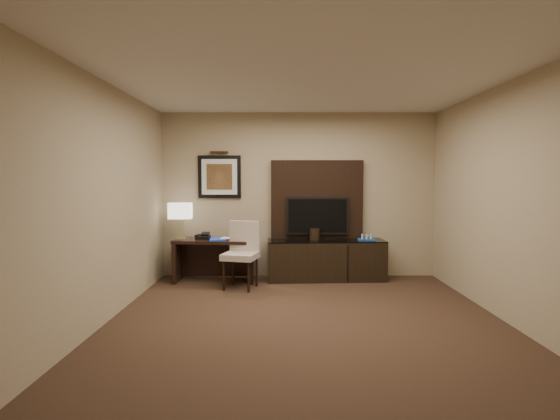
{
  "coord_description": "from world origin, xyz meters",
  "views": [
    {
      "loc": [
        -0.28,
        -4.72,
        1.61
      ],
      "look_at": [
        -0.3,
        1.8,
        1.15
      ],
      "focal_mm": 28.0,
      "sensor_mm": 36.0,
      "label": 1
    }
  ],
  "objects_px": {
    "credenza": "(326,260)",
    "table_lamp": "(180,220)",
    "desk_phone": "(203,236)",
    "desk": "(215,260)",
    "desk_chair": "(240,255)",
    "tv": "(317,216)",
    "minibar_tray": "(367,237)",
    "ice_bucket": "(315,234)"
  },
  "relations": [
    {
      "from": "credenza",
      "to": "ice_bucket",
      "type": "bearing_deg",
      "value": 172.07
    },
    {
      "from": "desk",
      "to": "table_lamp",
      "type": "relative_size",
      "value": 2.1
    },
    {
      "from": "desk",
      "to": "desk_chair",
      "type": "xyz_separation_m",
      "value": [
        0.45,
        -0.47,
        0.16
      ]
    },
    {
      "from": "desk_phone",
      "to": "ice_bucket",
      "type": "bearing_deg",
      "value": 10.39
    },
    {
      "from": "credenza",
      "to": "table_lamp",
      "type": "bearing_deg",
      "value": 178.39
    },
    {
      "from": "desk_chair",
      "to": "minibar_tray",
      "type": "height_order",
      "value": "desk_chair"
    },
    {
      "from": "table_lamp",
      "to": "desk_chair",
      "type": "bearing_deg",
      "value": -27.38
    },
    {
      "from": "desk",
      "to": "desk_chair",
      "type": "bearing_deg",
      "value": -41.58
    },
    {
      "from": "minibar_tray",
      "to": "desk_chair",
      "type": "bearing_deg",
      "value": -164.15
    },
    {
      "from": "tv",
      "to": "minibar_tray",
      "type": "distance_m",
      "value": 0.86
    },
    {
      "from": "desk_phone",
      "to": "credenza",
      "type": "bearing_deg",
      "value": 9.59
    },
    {
      "from": "ice_bucket",
      "to": "minibar_tray",
      "type": "distance_m",
      "value": 0.83
    },
    {
      "from": "credenza",
      "to": "minibar_tray",
      "type": "distance_m",
      "value": 0.74
    },
    {
      "from": "tv",
      "to": "table_lamp",
      "type": "height_order",
      "value": "tv"
    },
    {
      "from": "desk_chair",
      "to": "ice_bucket",
      "type": "height_order",
      "value": "desk_chair"
    },
    {
      "from": "tv",
      "to": "ice_bucket",
      "type": "xyz_separation_m",
      "value": [
        -0.05,
        -0.12,
        -0.29
      ]
    },
    {
      "from": "credenza",
      "to": "desk_phone",
      "type": "xyz_separation_m",
      "value": [
        -1.95,
        -0.09,
        0.4
      ]
    },
    {
      "from": "tv",
      "to": "table_lamp",
      "type": "relative_size",
      "value": 1.68
    },
    {
      "from": "tv",
      "to": "desk_chair",
      "type": "relative_size",
      "value": 1.01
    },
    {
      "from": "tv",
      "to": "desk_chair",
      "type": "bearing_deg",
      "value": -149.04
    },
    {
      "from": "desk",
      "to": "minibar_tray",
      "type": "bearing_deg",
      "value": 6.87
    },
    {
      "from": "desk_phone",
      "to": "table_lamp",
      "type": "bearing_deg",
      "value": -178.73
    },
    {
      "from": "ice_bucket",
      "to": "minibar_tray",
      "type": "height_order",
      "value": "ice_bucket"
    },
    {
      "from": "credenza",
      "to": "ice_bucket",
      "type": "relative_size",
      "value": 10.03
    },
    {
      "from": "tv",
      "to": "ice_bucket",
      "type": "bearing_deg",
      "value": -112.47
    },
    {
      "from": "minibar_tray",
      "to": "ice_bucket",
      "type": "bearing_deg",
      "value": 177.91
    },
    {
      "from": "table_lamp",
      "to": "credenza",
      "type": "bearing_deg",
      "value": 1.37
    },
    {
      "from": "desk",
      "to": "minibar_tray",
      "type": "distance_m",
      "value": 2.44
    },
    {
      "from": "credenza",
      "to": "desk_chair",
      "type": "xyz_separation_m",
      "value": [
        -1.32,
        -0.57,
        0.17
      ]
    },
    {
      "from": "desk",
      "to": "ice_bucket",
      "type": "height_order",
      "value": "ice_bucket"
    },
    {
      "from": "ice_bucket",
      "to": "minibar_tray",
      "type": "bearing_deg",
      "value": -2.09
    },
    {
      "from": "credenza",
      "to": "desk_phone",
      "type": "relative_size",
      "value": 8.97
    },
    {
      "from": "desk_phone",
      "to": "minibar_tray",
      "type": "height_order",
      "value": "desk_phone"
    },
    {
      "from": "credenza",
      "to": "ice_bucket",
      "type": "height_order",
      "value": "ice_bucket"
    },
    {
      "from": "minibar_tray",
      "to": "desk",
      "type": "bearing_deg",
      "value": -177.96
    },
    {
      "from": "desk",
      "to": "tv",
      "type": "bearing_deg",
      "value": 13.18
    },
    {
      "from": "desk_phone",
      "to": "ice_bucket",
      "type": "xyz_separation_m",
      "value": [
        1.77,
        0.11,
        0.01
      ]
    },
    {
      "from": "desk",
      "to": "tv",
      "type": "relative_size",
      "value": 1.25
    },
    {
      "from": "desk",
      "to": "table_lamp",
      "type": "height_order",
      "value": "table_lamp"
    },
    {
      "from": "desk_chair",
      "to": "minibar_tray",
      "type": "bearing_deg",
      "value": 30.31
    },
    {
      "from": "desk",
      "to": "desk_chair",
      "type": "relative_size",
      "value": 1.26
    },
    {
      "from": "desk",
      "to": "credenza",
      "type": "relative_size",
      "value": 0.67
    }
  ]
}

